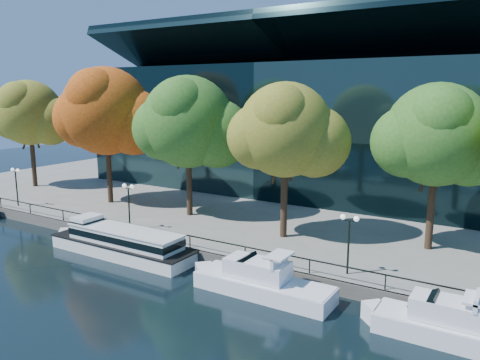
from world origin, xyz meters
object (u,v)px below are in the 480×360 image
Objects in this scene: tree_1 at (107,113)px; lamp_0 at (16,178)px; cruiser_near at (258,280)px; tree_0 at (30,114)px; tree_2 at (189,124)px; tree_3 at (287,132)px; tour_boat at (118,241)px; lamp_2 at (349,231)px; cruiser_far at (446,324)px; lamp_1 at (129,196)px; tree_4 at (439,137)px.

lamp_0 is (-7.36, -6.24, -6.72)m from tree_1.
cruiser_near is 31.85m from lamp_0.
tree_0 is 15.10m from tree_1.
tree_2 is 3.35× the size of lamp_0.
tree_0 reaches higher than tree_3.
tree_1 is (-10.86, 9.55, 9.54)m from tour_boat.
tree_3 reaches higher than lamp_2.
tree_0 reaches higher than lamp_2.
tree_0 is at bearing 167.35° from cruiser_far.
tree_0 is 25.72m from tree_2.
lamp_1 reaches higher than tour_boat.
cruiser_far is 8.26m from lamp_2.
tree_1 is at bearing -4.81° from tree_0.
tour_boat is at bearing -22.67° from tree_0.
tree_4 is at bearing 3.38° from tree_1.
tree_1 is 12.79m from lamp_1.
tree_0 is at bearing 177.85° from tree_2.
lamp_2 is (19.82, 0.00, 0.00)m from lamp_1.
tree_0 is 44.84m from lamp_2.
tour_boat is 29.48m from tree_0.
tree_4 is at bearing 19.07° from lamp_1.
lamp_2 is at bearing -19.91° from tree_2.
tree_3 is at bearing 144.53° from lamp_2.
tree_4 is at bearing 55.14° from cruiser_near.
tree_1 reaches higher than tree_0.
tree_0 reaches higher than tree_4.
cruiser_near is 0.81× the size of tree_4.
tree_1 reaches higher than tree_2.
tour_boat is at bearing -142.09° from tree_3.
cruiser_near is at bearing -139.72° from lamp_2.
lamp_0 is at bearing -170.08° from tree_3.
tree_4 is 10.63m from lamp_2.
tree_2 is 20.11m from lamp_2.
lamp_1 is (-15.19, 3.92, 3.06)m from cruiser_near.
cruiser_far is 28.27m from tree_2.
lamp_1 is at bearing -17.41° from tree_0.
lamp_2 is at bearing -9.74° from tree_0.
tree_3 is (21.62, -1.18, -0.96)m from tree_1.
cruiser_near is 41.81m from tree_0.
lamp_1 is (-12.71, -5.07, -5.76)m from tree_3.
tree_0 is at bearing 175.19° from tree_1.
lamp_0 is (-31.46, 3.92, 3.06)m from cruiser_near.
tree_4 is 3.14× the size of lamp_2.
cruiser_near is 1.15× the size of cruiser_far.
lamp_2 is (7.11, -5.07, -5.76)m from tree_3.
lamp_2 reaches higher than cruiser_near.
tree_3 is 1.01× the size of tree_4.
lamp_0 is 1.00× the size of lamp_1.
tree_2 is (-13.45, 10.46, 8.99)m from cruiser_near.
tree_0 is 0.92× the size of tree_1.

